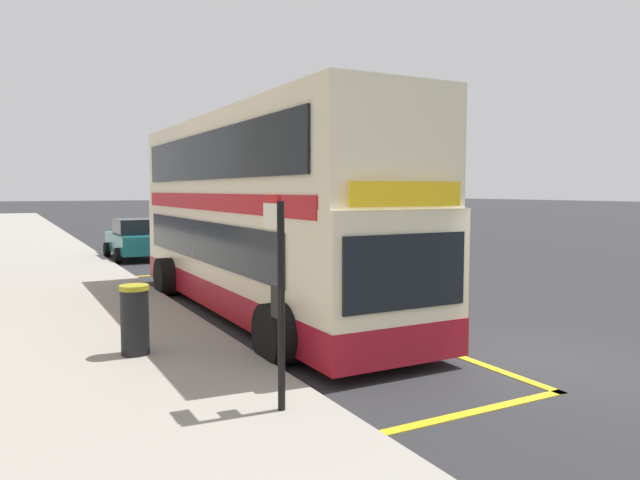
# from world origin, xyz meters

# --- Properties ---
(ground_plane) EXTENTS (260.00, 260.00, 0.00)m
(ground_plane) POSITION_xyz_m (0.00, 32.00, 0.00)
(ground_plane) COLOR #28282B
(pavement_near) EXTENTS (6.00, 76.00, 0.14)m
(pavement_near) POSITION_xyz_m (-7.00, 32.00, 0.07)
(pavement_near) COLOR gray
(pavement_near) RESTS_ON ground
(double_decker_bus) EXTENTS (3.16, 11.23, 4.40)m
(double_decker_bus) POSITION_xyz_m (-2.46, 6.20, 2.06)
(double_decker_bus) COLOR beige
(double_decker_bus) RESTS_ON ground
(bus_bay_markings) EXTENTS (3.17, 14.16, 0.01)m
(bus_bay_markings) POSITION_xyz_m (-2.42, 6.16, 0.01)
(bus_bay_markings) COLOR gold
(bus_bay_markings) RESTS_ON ground
(bus_stop_sign) EXTENTS (0.09, 0.51, 2.58)m
(bus_stop_sign) POSITION_xyz_m (-4.69, 0.13, 1.67)
(bus_stop_sign) COLOR black
(bus_stop_sign) RESTS_ON pavement_near
(parked_car_teal_across) EXTENTS (2.09, 4.20, 1.62)m
(parked_car_teal_across) POSITION_xyz_m (-2.80, 18.35, 0.80)
(parked_car_teal_across) COLOR #196066
(parked_car_teal_across) RESTS_ON ground
(parked_car_silver_kerbside) EXTENTS (2.09, 4.20, 1.62)m
(parked_car_silver_kerbside) POSITION_xyz_m (4.83, 32.02, 0.80)
(parked_car_silver_kerbside) COLOR #B2B5BA
(parked_car_silver_kerbside) RESTS_ON ground
(litter_bin) EXTENTS (0.46, 0.46, 1.12)m
(litter_bin) POSITION_xyz_m (-5.75, 3.38, 0.71)
(litter_bin) COLOR black
(litter_bin) RESTS_ON pavement_near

